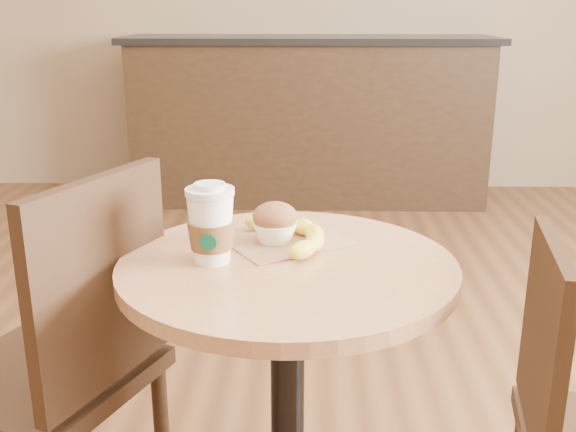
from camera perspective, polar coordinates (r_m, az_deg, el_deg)
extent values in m
cylinder|color=black|center=(1.49, -0.05, -17.36)|extent=(0.07, 0.07, 0.72)
cylinder|color=#AB764E|center=(1.32, -0.05, -4.45)|extent=(0.66, 0.66, 0.03)
cube|color=black|center=(1.59, -19.90, -12.70)|extent=(0.53, 0.53, 0.04)
cylinder|color=black|center=(1.92, -19.33, -15.07)|extent=(0.04, 0.04, 0.46)
cube|color=black|center=(1.37, -15.48, -5.54)|extent=(0.18, 0.37, 0.42)
cube|color=black|center=(1.36, 20.85, -9.78)|extent=(0.09, 0.34, 0.38)
cube|color=black|center=(4.37, 1.78, 7.89)|extent=(2.20, 0.60, 1.00)
cube|color=black|center=(4.32, 1.85, 14.71)|extent=(2.30, 0.65, 0.04)
cube|color=#976A49|center=(1.42, 0.08, -2.18)|extent=(0.30, 0.28, 0.00)
cylinder|color=silver|center=(1.28, -6.65, 2.08)|extent=(0.09, 0.09, 0.01)
cylinder|color=silver|center=(1.28, -6.66, 2.55)|extent=(0.06, 0.06, 0.01)
cylinder|color=#06452E|center=(1.26, -6.78, -2.24)|extent=(0.03, 0.00, 0.03)
ellipsoid|color=brown|center=(1.40, -1.13, -0.04)|extent=(0.09, 0.09, 0.06)
ellipsoid|color=beige|center=(1.39, -1.13, 0.72)|extent=(0.03, 0.03, 0.02)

